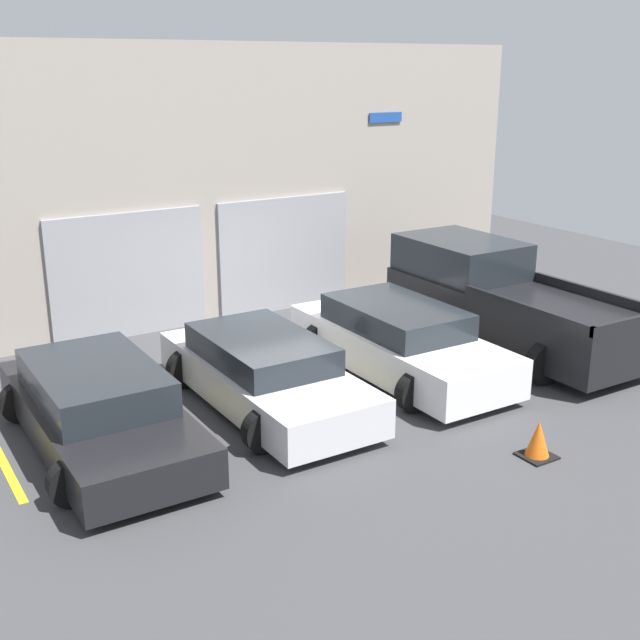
% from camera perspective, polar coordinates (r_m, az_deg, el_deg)
% --- Properties ---
extents(ground_plane, '(28.00, 28.00, 0.00)m').
position_cam_1_polar(ground_plane, '(15.09, -2.24, -2.88)').
color(ground_plane, '#3D3D3F').
extents(shophouse_building, '(15.63, 0.68, 5.76)m').
position_cam_1_polar(shophouse_building, '(17.25, -7.85, 9.35)').
color(shophouse_building, '#9E9389').
rests_on(shophouse_building, ground).
extents(pickup_truck, '(2.47, 5.51, 1.89)m').
position_cam_1_polar(pickup_truck, '(16.18, 12.60, 1.38)').
color(pickup_truck, black).
rests_on(pickup_truck, ground).
extents(sedan_white, '(2.22, 4.68, 1.27)m').
position_cam_1_polar(sedan_white, '(14.33, 5.60, -1.49)').
color(sedan_white, white).
rests_on(sedan_white, ground).
extents(sedan_side, '(2.22, 4.62, 1.17)m').
position_cam_1_polar(sedan_side, '(12.98, -3.99, -3.75)').
color(sedan_side, silver).
rests_on(sedan_side, ground).
extents(van_right, '(2.26, 4.72, 1.21)m').
position_cam_1_polar(van_right, '(12.08, -15.46, -6.06)').
color(van_right, black).
rests_on(van_right, ground).
extents(parking_stripe_far_left, '(0.12, 2.20, 0.01)m').
position_cam_1_polar(parking_stripe_far_left, '(12.04, -21.42, -9.75)').
color(parking_stripe_far_left, gold).
rests_on(parking_stripe_far_left, ground).
extents(parking_stripe_left, '(0.12, 2.20, 0.01)m').
position_cam_1_polar(parking_stripe_left, '(12.66, -9.32, -7.29)').
color(parking_stripe_left, gold).
rests_on(parking_stripe_left, ground).
extents(parking_stripe_centre, '(0.12, 2.20, 0.01)m').
position_cam_1_polar(parking_stripe_centre, '(13.80, 1.10, -4.88)').
color(parking_stripe_centre, gold).
rests_on(parking_stripe_centre, ground).
extents(parking_stripe_right, '(0.12, 2.20, 0.01)m').
position_cam_1_polar(parking_stripe_right, '(15.33, 9.62, -2.77)').
color(parking_stripe_right, gold).
rests_on(parking_stripe_right, ground).
extents(parking_stripe_far_right, '(0.12, 2.20, 0.01)m').
position_cam_1_polar(parking_stripe_far_right, '(17.16, 16.45, -1.03)').
color(parking_stripe_far_right, gold).
rests_on(parking_stripe_far_right, ground).
extents(traffic_cone, '(0.47, 0.47, 0.55)m').
position_cam_1_polar(traffic_cone, '(11.82, 15.24, -8.27)').
color(traffic_cone, black).
rests_on(traffic_cone, ground).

